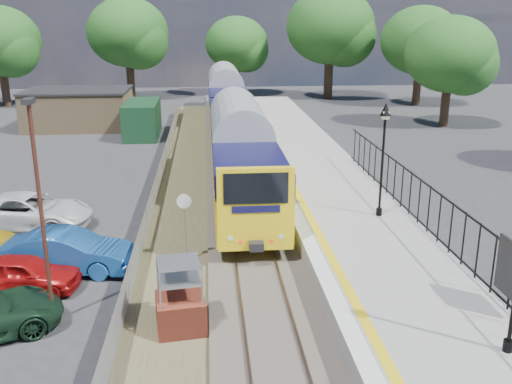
{
  "coord_description": "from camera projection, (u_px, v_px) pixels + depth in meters",
  "views": [
    {
      "loc": [
        -1.61,
        -15.49,
        8.62
      ],
      "look_at": [
        0.26,
        6.09,
        2.0
      ],
      "focal_mm": 40.0,
      "sensor_mm": 36.0,
      "label": 1
    }
  ],
  "objects": [
    {
      "name": "victorian_lamp_north",
      "position": [
        384.0,
        133.0,
        22.31
      ],
      "size": [
        0.44,
        0.44,
        4.6
      ],
      "color": "black",
      "rests_on": "platform"
    },
    {
      "name": "train",
      "position": [
        230.0,
        113.0,
        39.23
      ],
      "size": [
        2.82,
        40.83,
        3.51
      ],
      "color": "yellow",
      "rests_on": "ground"
    },
    {
      "name": "brick_plinth",
      "position": [
        180.0,
        297.0,
        16.13
      ],
      "size": [
        1.53,
        1.53,
        2.19
      ],
      "rotation": [
        0.0,
        0.0,
        0.14
      ],
      "color": "#943825",
      "rests_on": "ground"
    },
    {
      "name": "carpark_lamp",
      "position": [
        40.0,
        200.0,
        15.84
      ],
      "size": [
        0.25,
        0.5,
        6.59
      ],
      "color": "#462117",
      "rests_on": "ground"
    },
    {
      "name": "car_blue",
      "position": [
        68.0,
        252.0,
        20.04
      ],
      "size": [
        4.73,
        2.2,
        1.5
      ],
      "primitive_type": "imported",
      "rotation": [
        0.0,
        0.0,
        1.43
      ],
      "color": "#184B90",
      "rests_on": "ground"
    },
    {
      "name": "tree_line",
      "position": [
        236.0,
        40.0,
        55.62
      ],
      "size": [
        56.8,
        43.8,
        11.88
      ],
      "color": "#332319",
      "rests_on": "ground"
    },
    {
      "name": "platform_edge",
      "position": [
        295.0,
        202.0,
        24.95
      ],
      "size": [
        0.9,
        70.0,
        0.01
      ],
      "color": "silver",
      "rests_on": "platform"
    },
    {
      "name": "wire_fence",
      "position": [
        157.0,
        187.0,
        28.33
      ],
      "size": [
        0.06,
        52.0,
        1.2
      ],
      "color": "#999EA3",
      "rests_on": "ground"
    },
    {
      "name": "outbuilding",
      "position": [
        91.0,
        110.0,
        45.8
      ],
      "size": [
        10.8,
        10.1,
        3.12
      ],
      "color": "#987E56",
      "rests_on": "ground"
    },
    {
      "name": "platform",
      "position": [
        341.0,
        211.0,
        25.25
      ],
      "size": [
        5.0,
        70.0,
        0.9
      ],
      "primitive_type": "cube",
      "color": "gray",
      "rests_on": "ground"
    },
    {
      "name": "speed_sign",
      "position": [
        185.0,
        217.0,
        20.46
      ],
      "size": [
        0.53,
        0.13,
        2.65
      ],
      "rotation": [
        0.0,
        0.0,
        -0.12
      ],
      "color": "#999EA3",
      "rests_on": "ground"
    },
    {
      "name": "track_bed",
      "position": [
        234.0,
        209.0,
        26.57
      ],
      "size": [
        5.9,
        80.0,
        0.29
      ],
      "color": "#473F38",
      "rests_on": "ground"
    },
    {
      "name": "palisade_fence",
      "position": [
        448.0,
        225.0,
        19.55
      ],
      "size": [
        0.12,
        26.0,
        2.0
      ],
      "color": "black",
      "rests_on": "platform"
    },
    {
      "name": "ground",
      "position": [
        265.0,
        313.0,
        17.41
      ],
      "size": [
        120.0,
        120.0,
        0.0
      ],
      "primitive_type": "plane",
      "color": "#2D2D30",
      "rests_on": "ground"
    },
    {
      "name": "car_red",
      "position": [
        24.0,
        273.0,
        18.65
      ],
      "size": [
        3.77,
        1.91,
        1.23
      ],
      "primitive_type": "imported",
      "rotation": [
        0.0,
        0.0,
        1.44
      ],
      "color": "#AF1010",
      "rests_on": "ground"
    },
    {
      "name": "car_white",
      "position": [
        29.0,
        211.0,
        24.31
      ],
      "size": [
        5.64,
        3.27,
        1.48
      ],
      "primitive_type": "imported",
      "rotation": [
        0.0,
        0.0,
        1.41
      ],
      "color": "silver",
      "rests_on": "ground"
    }
  ]
}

